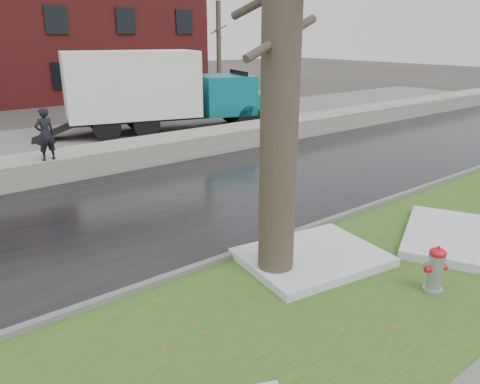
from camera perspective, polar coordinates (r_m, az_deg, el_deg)
ground at (r=8.89m, az=5.15°, el=-9.64°), size 120.00×120.00×0.00m
verge at (r=8.15m, az=11.34°, el=-12.66°), size 60.00×4.50×0.04m
road at (r=12.23m, az=-9.46°, el=-1.60°), size 60.00×7.00×0.03m
parking_lot at (r=19.84m, az=-21.65°, el=5.20°), size 60.00×9.00×0.03m
curb at (r=9.52m, az=1.00°, el=-7.07°), size 60.00×0.15×0.14m
snowbank at (r=15.79m, az=-17.05°, el=3.84°), size 60.00×1.60×0.75m
bg_tree_right at (r=36.58m, az=-2.61°, el=17.34°), size 1.40×1.62×6.50m
fire_hydrant at (r=8.61m, az=22.73°, el=-8.48°), size 0.42×0.40×0.84m
tree at (r=7.68m, az=5.07°, el=17.60°), size 1.66×1.96×8.00m
box_truck at (r=21.32m, az=-9.95°, el=12.16°), size 10.67×4.78×3.54m
worker at (r=14.48m, az=-22.67°, el=6.54°), size 0.59×0.43×1.52m
snow_patch_near at (r=9.22m, az=8.81°, el=-7.86°), size 2.87×2.37×0.16m
snow_patch_side at (r=10.94m, az=24.32°, el=-4.95°), size 3.31×2.85×0.18m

